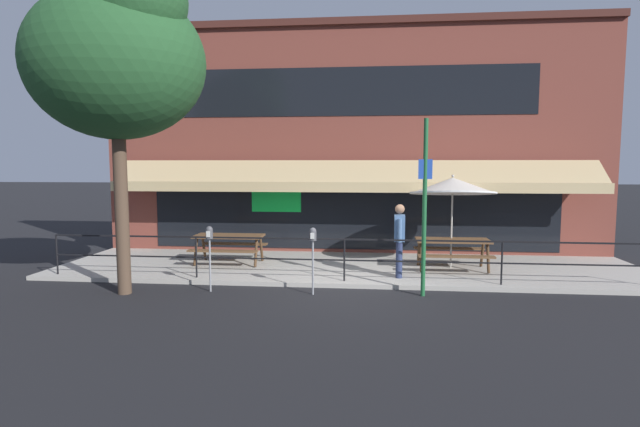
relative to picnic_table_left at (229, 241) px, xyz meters
The scene contains 12 objects.
ground_plane 3.78m from the picnic_table_left, 31.92° to the right, with size 120.00×120.00×0.00m, color black.
patio_deck 3.22m from the picnic_table_left, ahead, with size 15.00×4.00×0.10m, color #ADA89E.
restaurant_building 4.74m from the picnic_table_left, 35.68° to the left, with size 15.00×1.60×6.92m.
patio_railing 3.56m from the picnic_table_left, 27.82° to the right, with size 13.84×0.04×0.97m.
picnic_table_left is the anchor object (origin of this frame).
picnic_table_centre 5.78m from the picnic_table_left, ahead, with size 1.80×1.42×0.76m.
patio_umbrella_centre 5.96m from the picnic_table_left, ahead, with size 2.14×2.14×2.40m.
pedestrian_walking 4.56m from the picnic_table_left, 14.42° to the right, with size 0.26×0.62×1.71m.
parking_meter_near 2.57m from the picnic_table_left, 82.99° to the right, with size 0.15×0.16×1.42m.
parking_meter_far 3.62m from the picnic_table_left, 45.09° to the right, with size 0.15×0.16×1.42m.
street_sign_pole 5.52m from the picnic_table_left, 26.56° to the right, with size 0.28×0.09×3.66m.
street_tree_curbside 5.34m from the picnic_table_left, 114.67° to the right, with size 3.63×3.27×6.86m.
Camera 1 is at (0.58, -10.79, 2.74)m, focal length 28.00 mm.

